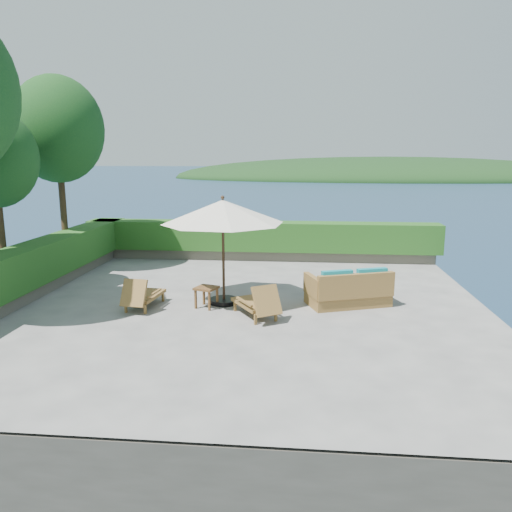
# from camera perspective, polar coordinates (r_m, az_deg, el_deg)

# --- Properties ---
(ground) EXTENTS (12.00, 12.00, 0.00)m
(ground) POSITION_cam_1_polar(r_m,az_deg,el_deg) (12.38, -1.75, -5.69)
(ground) COLOR gray
(ground) RESTS_ON ground
(foundation) EXTENTS (12.00, 12.00, 3.00)m
(foundation) POSITION_cam_1_polar(r_m,az_deg,el_deg) (12.92, -1.70, -12.28)
(foundation) COLOR #514B40
(foundation) RESTS_ON ocean
(ocean) EXTENTS (600.00, 600.00, 0.00)m
(ocean) POSITION_cam_1_polar(r_m,az_deg,el_deg) (13.57, -1.67, -17.90)
(ocean) COLOR #152543
(ocean) RESTS_ON ground
(offshore_island) EXTENTS (126.00, 57.60, 12.60)m
(offshore_island) POSITION_cam_1_polar(r_m,az_deg,el_deg) (153.69, 14.47, 8.60)
(offshore_island) COLOR black
(offshore_island) RESTS_ON ocean
(planter_wall_far) EXTENTS (12.00, 0.60, 0.36)m
(planter_wall_far) POSITION_cam_1_polar(r_m,az_deg,el_deg) (17.74, 0.53, 0.16)
(planter_wall_far) COLOR #655E50
(planter_wall_far) RESTS_ON ground
(planter_wall_left) EXTENTS (0.60, 12.00, 0.36)m
(planter_wall_left) POSITION_cam_1_polar(r_m,az_deg,el_deg) (14.15, -24.92, -3.84)
(planter_wall_left) COLOR #655E50
(planter_wall_left) RESTS_ON ground
(hedge_far) EXTENTS (12.40, 0.90, 1.00)m
(hedge_far) POSITION_cam_1_polar(r_m,az_deg,el_deg) (17.62, 0.53, 2.30)
(hedge_far) COLOR #234E16
(hedge_far) RESTS_ON planter_wall_far
(hedge_left) EXTENTS (0.90, 12.40, 1.00)m
(hedge_left) POSITION_cam_1_polar(r_m,az_deg,el_deg) (14.00, -25.15, -1.19)
(hedge_left) COLOR #234E16
(hedge_left) RESTS_ON planter_wall_left
(tree_far) EXTENTS (2.80, 2.80, 6.03)m
(tree_far) POSITION_cam_1_polar(r_m,az_deg,el_deg) (16.73, -21.76, 13.24)
(tree_far) COLOR #3F2E18
(tree_far) RESTS_ON ground
(patio_umbrella) EXTENTS (3.75, 3.75, 2.70)m
(patio_umbrella) POSITION_cam_1_polar(r_m,az_deg,el_deg) (12.15, -3.82, 4.95)
(patio_umbrella) COLOR black
(patio_umbrella) RESTS_ON ground
(lounge_left) EXTENTS (0.75, 1.47, 0.82)m
(lounge_left) POSITION_cam_1_polar(r_m,az_deg,el_deg) (12.38, -12.86, -4.35)
(lounge_left) COLOR olive
(lounge_left) RESTS_ON ground
(lounge_right) EXTENTS (1.29, 1.56, 0.85)m
(lounge_right) POSITION_cam_1_polar(r_m,az_deg,el_deg) (11.39, 0.16, -5.37)
(lounge_right) COLOR olive
(lounge_right) RESTS_ON ground
(side_table) EXTENTS (0.62, 0.62, 0.52)m
(side_table) POSITION_cam_1_polar(r_m,az_deg,el_deg) (12.18, -5.70, -3.95)
(side_table) COLOR brown
(side_table) RESTS_ON ground
(wicker_loveseat) EXTENTS (2.20, 1.63, 0.97)m
(wicker_loveseat) POSITION_cam_1_polar(r_m,az_deg,el_deg) (12.52, 10.58, -3.91)
(wicker_loveseat) COLOR olive
(wicker_loveseat) RESTS_ON ground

